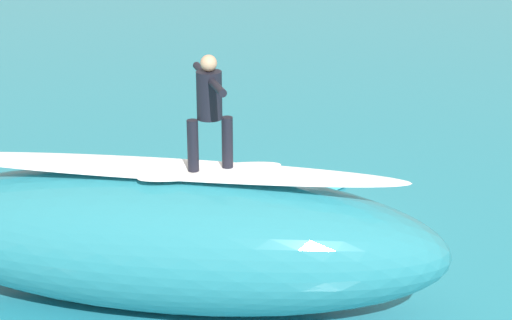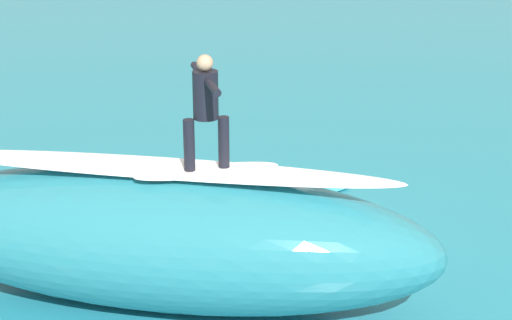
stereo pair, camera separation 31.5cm
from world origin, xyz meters
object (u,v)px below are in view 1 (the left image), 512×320
at_px(surfboard_riding, 211,172).
at_px(surfer_riding, 209,104).
at_px(surfer_paddling, 283,187).
at_px(surfboard_paddling, 289,194).

bearing_deg(surfboard_riding, surfer_riding, 56.64).
relative_size(surfboard_riding, surfer_paddling, 1.54).
bearing_deg(surfer_riding, surfer_paddling, -121.98).
height_order(surfboard_paddling, surfer_paddling, surfer_paddling).
bearing_deg(surfboard_paddling, surfboard_riding, -131.32).
bearing_deg(surfer_paddling, surfboard_riding, -130.08).
relative_size(surfer_riding, surfboard_paddling, 0.63).
bearing_deg(surfer_paddling, surfboard_paddling, 0.00).
xyz_separation_m(surfboard_paddling, surfer_paddling, (0.09, 0.08, 0.16)).
relative_size(surfboard_riding, surfer_riding, 1.27).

